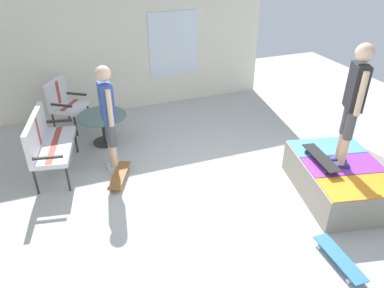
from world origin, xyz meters
name	(u,v)px	position (x,y,z in m)	size (l,w,h in m)	color
ground_plane	(225,198)	(0.00, 0.00, -0.05)	(12.00, 12.00, 0.10)	#B2B2AD
house_facade	(133,48)	(3.80, 0.49, 1.33)	(0.23, 6.00, 2.66)	silver
skate_ramp	(342,179)	(-0.55, -1.66, 0.26)	(1.97, 2.15, 0.53)	gray
patio_bench	(46,140)	(1.60, 2.44, 0.62)	(1.33, 0.78, 1.02)	#2D2823
patio_chair_near_house	(63,100)	(3.16, 2.07, 0.61)	(0.82, 0.80, 1.02)	#2D2823
patio_table	(103,124)	(2.28, 1.46, 0.40)	(0.90, 0.90, 0.57)	#2D2823
person_watching	(108,111)	(1.36, 1.45, 1.06)	(0.48, 0.26, 1.79)	silver
person_skater	(354,98)	(-0.50, -1.58, 1.57)	(0.44, 0.34, 1.78)	navy
skateboard_by_bench	(120,175)	(0.98, 1.43, 0.08)	(0.81, 0.51, 0.10)	brown
skateboard_spare	(340,258)	(-1.68, -0.73, 0.08)	(0.81, 0.22, 0.10)	#3372B2
skateboard_on_ramp	(321,158)	(-0.39, -1.34, 0.61)	(0.82, 0.31, 0.10)	black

